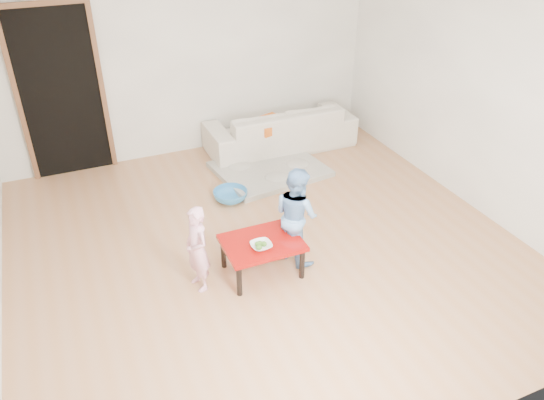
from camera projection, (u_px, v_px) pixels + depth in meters
floor at (264, 244)px, 5.49m from camera, size 5.00×5.00×0.01m
back_wall at (188, 56)px, 6.78m from camera, size 5.00×0.02×2.60m
right_wall at (478, 91)px, 5.67m from camera, size 0.02×5.00×2.60m
doorway at (61, 95)px, 6.36m from camera, size 1.02×0.08×2.11m
sofa at (280, 128)px, 7.32m from camera, size 2.04×0.81×0.59m
cushion at (269, 125)px, 7.03m from camera, size 0.55×0.51×0.12m
red_table at (262, 257)px, 5.02m from camera, size 0.73×0.55×0.36m
bowl at (261, 246)px, 4.82m from camera, size 0.19×0.19×0.05m
broccoli at (261, 245)px, 4.82m from camera, size 0.12×0.12×0.06m
child_pink at (197, 249)px, 4.72m from camera, size 0.26×0.34×0.84m
child_blue at (296, 215)px, 5.07m from camera, size 0.48×0.56×0.99m
basin at (230, 196)px, 6.21m from camera, size 0.40×0.40×0.13m
blanket at (270, 169)px, 6.84m from camera, size 1.43×1.24×0.07m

